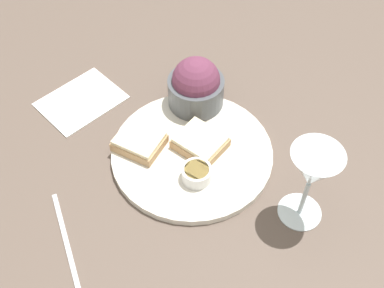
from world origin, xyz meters
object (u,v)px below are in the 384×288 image
(cheese_toast_far, at_px, (139,142))
(wine_glass, at_px, (312,173))
(napkin, at_px, (81,100))
(sauce_ramekin, at_px, (197,173))
(fork, at_px, (66,239))
(cheese_toast_near, at_px, (200,142))
(salad_bowl, at_px, (196,86))

(cheese_toast_far, relative_size, wine_glass, 0.67)
(wine_glass, relative_size, napkin, 0.91)
(napkin, bearing_deg, sauce_ramekin, -164.09)
(sauce_ramekin, xyz_separation_m, cheese_toast_far, (0.12, 0.05, -0.00))
(fork, bearing_deg, cheese_toast_near, -83.46)
(salad_bowl, relative_size, sauce_ramekin, 2.08)
(salad_bowl, distance_m, sauce_ramekin, 0.19)
(napkin, bearing_deg, fork, 150.26)
(cheese_toast_near, distance_m, fork, 0.29)
(sauce_ramekin, relative_size, cheese_toast_far, 0.49)
(salad_bowl, height_order, sauce_ramekin, salad_bowl)
(napkin, relative_size, fork, 0.96)
(cheese_toast_near, height_order, fork, cheese_toast_near)
(sauce_ramekin, bearing_deg, cheese_toast_near, -38.91)
(wine_glass, height_order, fork, wine_glass)
(cheese_toast_far, distance_m, fork, 0.22)
(sauce_ramekin, relative_size, fork, 0.29)
(sauce_ramekin, distance_m, wine_glass, 0.20)
(salad_bowl, xyz_separation_m, cheese_toast_far, (-0.04, 0.15, -0.03))
(cheese_toast_far, bearing_deg, cheese_toast_near, -124.10)
(cheese_toast_far, xyz_separation_m, fork, (-0.10, 0.19, -0.02))
(salad_bowl, xyz_separation_m, fork, (-0.13, 0.34, -0.06))
(salad_bowl, relative_size, fork, 0.60)
(napkin, bearing_deg, salad_bowl, -127.15)
(salad_bowl, xyz_separation_m, wine_glass, (-0.30, -0.01, 0.06))
(salad_bowl, height_order, napkin, salad_bowl)
(cheese_toast_near, height_order, wine_glass, wine_glass)
(wine_glass, bearing_deg, salad_bowl, 1.82)
(cheese_toast_near, xyz_separation_m, fork, (-0.03, 0.29, -0.02))
(wine_glass, xyz_separation_m, napkin, (0.45, 0.20, -0.11))
(sauce_ramekin, xyz_separation_m, cheese_toast_near, (0.06, -0.05, -0.00))
(salad_bowl, bearing_deg, napkin, 52.85)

